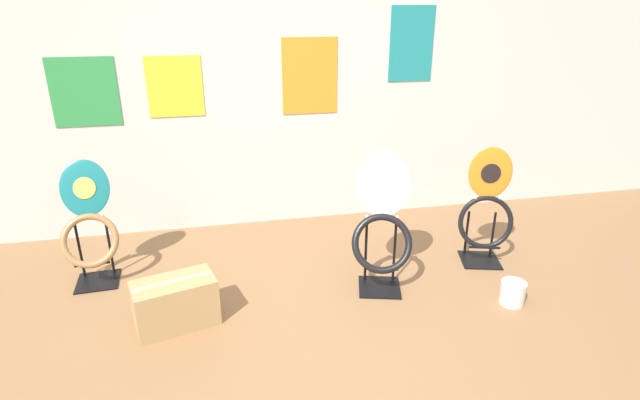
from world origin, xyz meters
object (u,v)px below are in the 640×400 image
(toilet_seat_display_teal_sax, at_px, (89,229))
(storage_box, at_px, (175,303))
(toilet_seat_display_white_plain, at_px, (382,227))
(toilet_seat_display_orange_sun, at_px, (486,212))
(paint_can, at_px, (513,292))

(toilet_seat_display_teal_sax, distance_m, storage_box, 0.90)
(toilet_seat_display_white_plain, bearing_deg, toilet_seat_display_orange_sun, 11.13)
(toilet_seat_display_orange_sun, xyz_separation_m, toilet_seat_display_teal_sax, (-2.77, 0.31, -0.00))
(storage_box, bearing_deg, toilet_seat_display_white_plain, 7.04)
(toilet_seat_display_white_plain, height_order, paint_can, toilet_seat_display_white_plain)
(toilet_seat_display_white_plain, xyz_separation_m, paint_can, (0.77, -0.39, -0.36))
(toilet_seat_display_orange_sun, height_order, toilet_seat_display_white_plain, toilet_seat_display_white_plain)
(toilet_seat_display_white_plain, height_order, storage_box, toilet_seat_display_white_plain)
(paint_can, bearing_deg, toilet_seat_display_teal_sax, 162.05)
(toilet_seat_display_orange_sun, bearing_deg, paint_can, -98.39)
(toilet_seat_display_orange_sun, distance_m, toilet_seat_display_teal_sax, 2.79)
(toilet_seat_display_orange_sun, relative_size, toilet_seat_display_teal_sax, 1.05)
(toilet_seat_display_orange_sun, xyz_separation_m, paint_can, (-0.08, -0.56, -0.32))
(paint_can, relative_size, storage_box, 0.31)
(paint_can, bearing_deg, toilet_seat_display_white_plain, 153.19)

